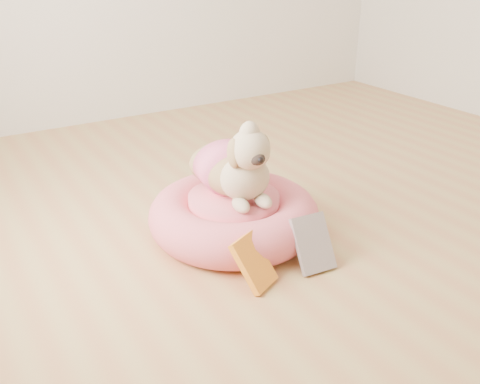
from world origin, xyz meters
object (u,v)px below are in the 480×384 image
dog (235,153)px  book_white (313,243)px  pet_bed (234,216)px  book_yellow (254,263)px

dog → book_white: (0.12, -0.40, -0.27)m
pet_bed → book_white: 0.41m
dog → book_white: bearing=-66.7°
pet_bed → book_white: bearing=-71.3°
pet_bed → dog: size_ratio=1.48×
pet_bed → book_yellow: bearing=-110.3°
dog → book_yellow: 0.49m
dog → book_yellow: (-0.15, -0.38, -0.28)m
book_white → pet_bed: bearing=113.8°
dog → book_yellow: size_ratio=2.40×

